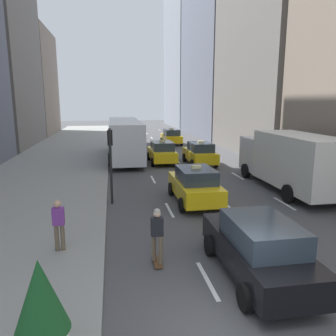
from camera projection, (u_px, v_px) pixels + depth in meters
The scene contains 15 objects.
ground_plane at pixel (242, 328), 7.07m from camera, with size 160.00×160.00×0.00m, color #474749.
sidewalk_left at pixel (68, 151), 31.98m from camera, with size 8.00×66.00×0.15m, color gray.
lane_markings at pixel (171, 155), 29.72m from camera, with size 5.72×56.00×0.01m.
building_row_right at pixel (227, 15), 40.93m from camera, with size 6.00×67.99×34.36m.
taxi_lead at pixel (162, 152), 25.87m from camera, with size 2.02×4.40×1.87m.
taxi_second at pixel (171, 137), 37.23m from camera, with size 2.02×4.40×1.87m.
taxi_third at pixel (200, 153), 25.27m from camera, with size 2.02×4.40×1.87m.
taxi_fourth at pixel (195, 185), 15.72m from camera, with size 2.02×4.40×1.87m.
sedan_black_near at pixel (258, 248), 8.97m from camera, with size 2.02×4.58×1.73m.
city_bus at pixel (125, 138), 27.79m from camera, with size 2.80×11.61×3.25m.
box_truck at pixel (289, 160), 17.79m from camera, with size 2.58×8.40×3.15m.
skateboarder at pixel (157, 234), 9.71m from camera, with size 0.36×0.80×1.75m.
planter_with_shrub at pixel (41, 308), 5.91m from camera, with size 1.00×1.00×1.95m.
pedestrian_near_curb at pixel (59, 223), 10.28m from camera, with size 0.36×0.22×1.65m.
traffic_light_pole at pixel (110, 154), 15.32m from camera, with size 0.24×0.42×3.60m.
Camera 1 is at (-2.64, -5.88, 4.81)m, focal length 35.00 mm.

